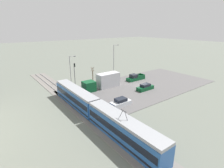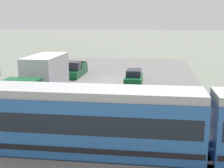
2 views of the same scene
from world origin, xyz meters
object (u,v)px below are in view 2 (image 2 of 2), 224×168
object	(u,v)px
light_rail_tram	(208,126)
box_truck	(41,80)
sedan_car_0	(134,78)
sedan_car_1	(170,107)
pickup_truck	(74,70)

from	to	relation	value
light_rail_tram	box_truck	world-z (taller)	light_rail_tram
sedan_car_0	sedan_car_1	size ratio (longest dim) A/B	1.08
pickup_truck	light_rail_tram	bearing A→B (deg)	120.01
pickup_truck	box_truck	bearing A→B (deg)	89.90
light_rail_tram	sedan_car_0	xyz separation A→B (m)	(4.75, -17.21, -0.99)
box_truck	sedan_car_1	world-z (taller)	box_truck
box_truck	sedan_car_0	xyz separation A→B (m)	(-7.41, -7.25, -1.02)
sedan_car_1	box_truck	bearing A→B (deg)	163.24
box_truck	pickup_truck	size ratio (longest dim) A/B	1.71
pickup_truck	sedan_car_0	xyz separation A→B (m)	(-7.39, 3.81, -0.05)
sedan_car_1	sedan_car_0	bearing A→B (deg)	107.40
pickup_truck	sedan_car_0	world-z (taller)	pickup_truck
light_rail_tram	box_truck	size ratio (longest dim) A/B	2.89
sedan_car_0	sedan_car_1	world-z (taller)	sedan_car_0
light_rail_tram	sedan_car_0	size ratio (longest dim) A/B	6.29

